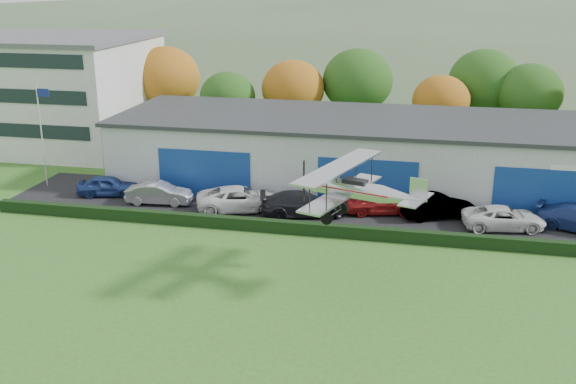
% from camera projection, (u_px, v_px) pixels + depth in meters
% --- Properties ---
extents(ground, '(300.00, 300.00, 0.00)m').
position_uv_depth(ground, '(195.00, 372.00, 27.80)').
color(ground, '#376921').
rests_on(ground, ground).
extents(apron, '(48.00, 9.00, 0.05)m').
position_uv_depth(apron, '(336.00, 211.00, 46.73)').
color(apron, black).
rests_on(apron, ground).
extents(hedge, '(46.00, 0.60, 0.80)m').
position_uv_depth(hedge, '(326.00, 230.00, 42.15)').
color(hedge, black).
rests_on(hedge, ground).
extents(hangar, '(40.60, 12.60, 5.30)m').
position_uv_depth(hangar, '(375.00, 151.00, 52.00)').
color(hangar, '#B2B7BC').
rests_on(hangar, ground).
extents(office_block, '(20.60, 15.60, 10.40)m').
position_uv_depth(office_block, '(40.00, 90.00, 64.24)').
color(office_block, silver).
rests_on(office_block, ground).
extents(flagpole, '(1.05, 0.10, 8.00)m').
position_uv_depth(flagpole, '(42.00, 127.00, 50.69)').
color(flagpole, silver).
rests_on(flagpole, ground).
extents(tree_belt, '(75.70, 13.22, 10.12)m').
position_uv_depth(tree_belt, '(344.00, 87.00, 63.66)').
color(tree_belt, '#3D2614').
rests_on(tree_belt, ground).
extents(distant_hills, '(430.00, 196.00, 56.00)m').
position_uv_depth(distant_hills, '(373.00, 99.00, 162.89)').
color(distant_hills, '#4C6642').
rests_on(distant_hills, ground).
extents(car_0, '(4.77, 2.76, 1.53)m').
position_uv_depth(car_0, '(108.00, 186.00, 49.66)').
color(car_0, navy).
rests_on(car_0, apron).
extents(car_1, '(4.83, 2.08, 1.55)m').
position_uv_depth(car_1, '(159.00, 193.00, 47.88)').
color(car_1, silver).
rests_on(car_1, apron).
extents(car_2, '(6.62, 4.62, 1.68)m').
position_uv_depth(car_2, '(240.00, 199.00, 46.49)').
color(car_2, silver).
rests_on(car_2, apron).
extents(car_3, '(6.13, 3.69, 1.66)m').
position_uv_depth(car_3, '(302.00, 204.00, 45.50)').
color(car_3, black).
rests_on(car_3, apron).
extents(car_4, '(5.17, 2.98, 1.66)m').
position_uv_depth(car_4, '(379.00, 202.00, 45.86)').
color(car_4, maroon).
rests_on(car_4, apron).
extents(car_5, '(5.36, 3.52, 1.67)m').
position_uv_depth(car_5, '(438.00, 206.00, 45.04)').
color(car_5, gray).
rests_on(car_5, apron).
extents(car_6, '(5.60, 3.27, 1.47)m').
position_uv_depth(car_6, '(504.00, 218.00, 43.15)').
color(car_6, silver).
rests_on(car_6, apron).
extents(biplane, '(7.09, 7.99, 3.01)m').
position_uv_depth(biplane, '(356.00, 188.00, 34.63)').
color(biplane, silver).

